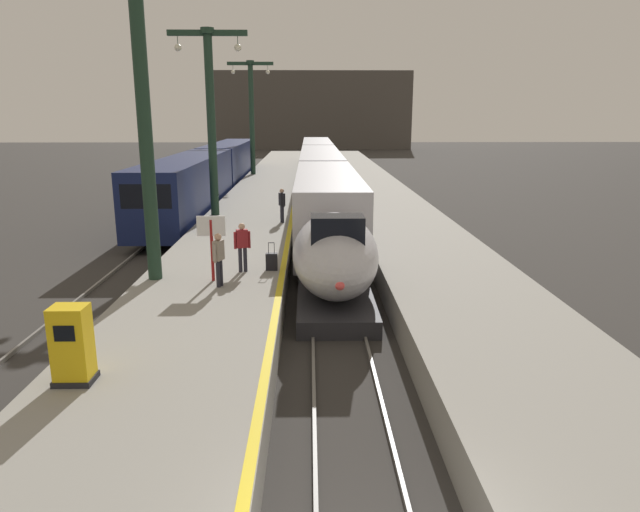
# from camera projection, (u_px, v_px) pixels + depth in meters

# --- Properties ---
(platform_left) EXTENTS (4.80, 110.00, 1.05)m
(platform_left) POSITION_uv_depth(u_px,v_px,m) (251.00, 222.00, 31.42)
(platform_left) COLOR gray
(platform_left) RESTS_ON ground
(platform_right) EXTENTS (4.80, 110.00, 1.05)m
(platform_right) POSITION_uv_depth(u_px,v_px,m) (398.00, 222.00, 31.57)
(platform_right) COLOR gray
(platform_right) RESTS_ON ground
(platform_left_safety_stripe) EXTENTS (0.20, 107.80, 0.01)m
(platform_left_safety_stripe) POSITION_uv_depth(u_px,v_px,m) (292.00, 213.00, 31.34)
(platform_left_safety_stripe) COLOR yellow
(platform_left_safety_stripe) RESTS_ON platform_left
(rail_main_left) EXTENTS (0.08, 110.00, 0.12)m
(rail_main_left) POSITION_uv_depth(u_px,v_px,m) (311.00, 221.00, 34.26)
(rail_main_left) COLOR slate
(rail_main_left) RESTS_ON ground
(rail_main_right) EXTENTS (0.08, 110.00, 0.12)m
(rail_main_right) POSITION_uv_depth(u_px,v_px,m) (336.00, 221.00, 34.29)
(rail_main_right) COLOR slate
(rail_main_right) RESTS_ON ground
(rail_secondary_left) EXTENTS (0.08, 110.00, 0.12)m
(rail_secondary_left) POSITION_uv_depth(u_px,v_px,m) (175.00, 222.00, 34.12)
(rail_secondary_left) COLOR slate
(rail_secondary_left) RESTS_ON ground
(rail_secondary_right) EXTENTS (0.08, 110.00, 0.12)m
(rail_secondary_right) POSITION_uv_depth(u_px,v_px,m) (200.00, 222.00, 34.14)
(rail_secondary_right) COLOR slate
(rail_secondary_right) RESTS_ON ground
(highspeed_train_main) EXTENTS (2.92, 56.33, 3.60)m
(highspeed_train_main) POSITION_uv_depth(u_px,v_px,m) (321.00, 175.00, 42.40)
(highspeed_train_main) COLOR silver
(highspeed_train_main) RESTS_ON ground
(regional_train_adjacent) EXTENTS (2.85, 36.60, 3.80)m
(regional_train_adjacent) POSITION_uv_depth(u_px,v_px,m) (213.00, 171.00, 43.11)
(regional_train_adjacent) COLOR #141E4C
(regional_train_adjacent) RESTS_ON ground
(station_column_mid) EXTENTS (4.00, 0.68, 10.43)m
(station_column_mid) POSITION_uv_depth(u_px,v_px,m) (142.00, 82.00, 17.31)
(station_column_mid) COLOR #1E3828
(station_column_mid) RESTS_ON platform_left
(station_column_far) EXTENTS (4.00, 0.68, 9.44)m
(station_column_far) POSITION_uv_depth(u_px,v_px,m) (211.00, 106.00, 29.42)
(station_column_far) COLOR #1E3828
(station_column_far) RESTS_ON platform_left
(station_column_distant) EXTENTS (4.00, 0.68, 9.77)m
(station_column_distant) POSITION_uv_depth(u_px,v_px,m) (251.00, 108.00, 50.32)
(station_column_distant) COLOR #1E3828
(station_column_distant) RESTS_ON platform_left
(passenger_near_edge) EXTENTS (0.55, 0.32, 1.69)m
(passenger_near_edge) POSITION_uv_depth(u_px,v_px,m) (242.00, 243.00, 19.37)
(passenger_near_edge) COLOR #23232D
(passenger_near_edge) RESTS_ON platform_left
(passenger_mid_platform) EXTENTS (0.35, 0.53, 1.69)m
(passenger_mid_platform) POSITION_uv_depth(u_px,v_px,m) (282.00, 203.00, 28.31)
(passenger_mid_platform) COLOR #23232D
(passenger_mid_platform) RESTS_ON platform_left
(passenger_far_waiting) EXTENTS (0.33, 0.54, 1.69)m
(passenger_far_waiting) POSITION_uv_depth(u_px,v_px,m) (219.00, 256.00, 17.70)
(passenger_far_waiting) COLOR #23232D
(passenger_far_waiting) RESTS_ON platform_left
(rolling_suitcase) EXTENTS (0.40, 0.22, 0.98)m
(rolling_suitcase) POSITION_uv_depth(u_px,v_px,m) (272.00, 262.00, 19.73)
(rolling_suitcase) COLOR black
(rolling_suitcase) RESTS_ON platform_left
(ticket_machine_yellow) EXTENTS (0.76, 0.62, 1.60)m
(ticket_machine_yellow) POSITION_uv_depth(u_px,v_px,m) (72.00, 348.00, 11.34)
(ticket_machine_yellow) COLOR yellow
(ticket_machine_yellow) RESTS_ON platform_left
(departure_info_board) EXTENTS (0.90, 0.10, 2.12)m
(departure_info_board) POSITION_uv_depth(u_px,v_px,m) (211.00, 235.00, 18.20)
(departure_info_board) COLOR maroon
(departure_info_board) RESTS_ON platform_left
(terminus_back_wall) EXTENTS (36.00, 2.00, 14.00)m
(terminus_back_wall) POSITION_uv_depth(u_px,v_px,m) (314.00, 111.00, 104.92)
(terminus_back_wall) COLOR #4C4742
(terminus_back_wall) RESTS_ON ground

